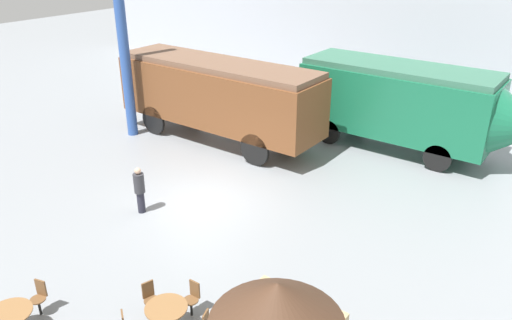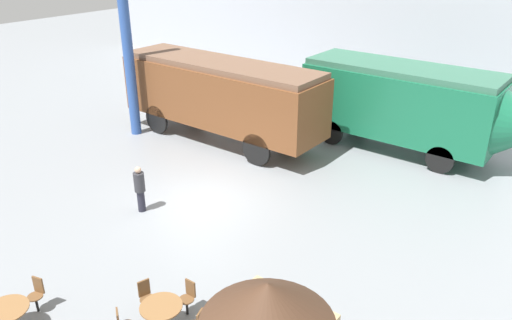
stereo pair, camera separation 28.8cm
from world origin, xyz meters
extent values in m
plane|color=gray|center=(0.00, 0.00, 0.00)|extent=(80.00, 80.00, 0.00)
cube|color=#B2B7C1|center=(0.00, 15.36, 4.50)|extent=(44.00, 0.15, 9.00)
cube|color=#196B47|center=(3.27, 8.28, 1.95)|extent=(7.61, 2.66, 2.54)
cube|color=#366B54|center=(3.27, 8.28, 3.34)|extent=(7.46, 2.45, 0.24)
cylinder|color=black|center=(5.55, 7.01, 0.52)|extent=(1.05, 0.12, 1.05)
cylinder|color=black|center=(5.55, 9.55, 0.52)|extent=(1.05, 0.12, 1.05)
cylinder|color=black|center=(0.98, 7.01, 0.52)|extent=(1.05, 0.12, 1.05)
cylinder|color=black|center=(0.98, 9.55, 0.52)|extent=(1.05, 0.12, 1.05)
cube|color=brown|center=(-3.02, 4.60, 2.01)|extent=(9.23, 2.46, 2.35)
cube|color=brown|center=(-3.02, 4.60, 3.30)|extent=(9.04, 2.27, 0.24)
cylinder|color=black|center=(-0.25, 3.43, 0.64)|extent=(1.28, 0.12, 1.28)
cylinder|color=black|center=(-0.25, 5.77, 0.64)|extent=(1.28, 0.12, 1.28)
cylinder|color=black|center=(-5.78, 3.43, 0.64)|extent=(1.28, 0.12, 1.28)
cylinder|color=black|center=(-5.78, 5.77, 0.64)|extent=(1.28, 0.12, 1.28)
cylinder|color=olive|center=(3.51, -4.88, 0.76)|extent=(0.94, 0.94, 0.03)
cylinder|color=olive|center=(0.82, -6.95, 0.69)|extent=(0.98, 0.98, 0.03)
cylinder|color=black|center=(3.50, -4.12, 0.21)|extent=(0.06, 0.06, 0.42)
cylinder|color=brown|center=(3.50, -4.12, 0.43)|extent=(0.36, 0.36, 0.03)
cube|color=brown|center=(3.49, -3.96, 0.66)|extent=(0.29, 0.04, 0.42)
cylinder|color=black|center=(2.77, -4.66, 0.21)|extent=(0.06, 0.06, 0.42)
cylinder|color=brown|center=(2.77, -4.66, 0.43)|extent=(0.36, 0.36, 0.03)
cube|color=brown|center=(2.63, -4.61, 0.66)|extent=(0.12, 0.29, 0.42)
cube|color=brown|center=(4.38, -4.58, 0.66)|extent=(0.13, 0.29, 0.42)
cylinder|color=black|center=(0.62, -6.19, 0.21)|extent=(0.06, 0.06, 0.42)
cylinder|color=brown|center=(0.62, -6.19, 0.43)|extent=(0.36, 0.36, 0.03)
cube|color=brown|center=(0.58, -6.04, 0.66)|extent=(0.29, 0.11, 0.42)
cylinder|color=#262633|center=(-1.05, -1.56, 0.36)|extent=(0.24, 0.24, 0.71)
cylinder|color=#333338|center=(-1.05, -1.56, 1.03)|extent=(0.34, 0.34, 0.64)
sphere|color=tan|center=(-1.05, -1.56, 1.45)|extent=(0.21, 0.21, 0.21)
cone|color=#472D1E|center=(6.54, -5.13, 2.60)|extent=(2.34, 2.34, 0.80)
cylinder|color=#2D519E|center=(-6.54, 2.85, 4.00)|extent=(0.44, 0.44, 8.00)
camera|label=1|loc=(10.10, -10.57, 8.15)|focal=35.00mm
camera|label=2|loc=(10.33, -10.39, 8.15)|focal=35.00mm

